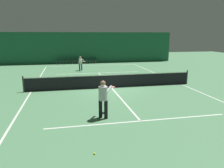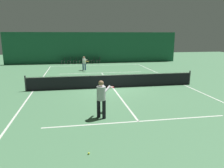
{
  "view_description": "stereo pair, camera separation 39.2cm",
  "coord_description": "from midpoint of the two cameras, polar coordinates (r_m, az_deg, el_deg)",
  "views": [
    {
      "loc": [
        -3.08,
        -14.97,
        3.71
      ],
      "look_at": [
        -0.62,
        -3.21,
        1.0
      ],
      "focal_mm": 35.0,
      "sensor_mm": 36.0,
      "label": 1
    },
    {
      "loc": [
        -2.69,
        -15.05,
        3.71
      ],
      "look_at": [
        -0.62,
        -3.21,
        1.0
      ],
      "focal_mm": 35.0,
      "sensor_mm": 36.0,
      "label": 2
    }
  ],
  "objects": [
    {
      "name": "courtside_chair_5",
      "position": [
        29.32,
        -6.43,
        6.3
      ],
      "size": [
        0.44,
        0.44,
        0.84
      ],
      "rotation": [
        0.0,
        0.0,
        -1.57
      ],
      "color": "#99999E",
      "rests_on": "ground"
    },
    {
      "name": "courtside_chair_6",
      "position": [
        29.4,
        -4.92,
        6.35
      ],
      "size": [
        0.44,
        0.44,
        0.84
      ],
      "rotation": [
        0.0,
        0.0,
        -1.57
      ],
      "color": "#99999E",
      "rests_on": "ground"
    },
    {
      "name": "court_line_sideline_left",
      "position": [
        15.68,
        -21.05,
        -1.85
      ],
      "size": [
        0.1,
        23.8,
        0.0
      ],
      "color": "silver",
      "rests_on": "ground"
    },
    {
      "name": "player_near",
      "position": [
        9.81,
        -3.39,
        -3.25
      ],
      "size": [
        1.09,
        1.35,
        1.75
      ],
      "rotation": [
        0.0,
        0.0,
        0.97
      ],
      "color": "black",
      "rests_on": "ground"
    },
    {
      "name": "backdrop_curtain",
      "position": [
        29.75,
        -6.3,
        9.39
      ],
      "size": [
        23.0,
        0.12,
        4.07
      ],
      "color": "#1E5B3D",
      "rests_on": "ground"
    },
    {
      "name": "court_line_service_near",
      "position": [
        9.81,
        6.31,
        -9.59
      ],
      "size": [
        8.25,
        0.1,
        0.0
      ],
      "color": "silver",
      "rests_on": "ground"
    },
    {
      "name": "ground_plane",
      "position": [
        15.73,
        -0.89,
        -0.95
      ],
      "size": [
        60.0,
        60.0,
        0.0
      ],
      "primitive_type": "plane",
      "color": "#4C7F56"
    },
    {
      "name": "court_line_service_far",
      "position": [
        21.92,
        -4.07,
        2.92
      ],
      "size": [
        8.25,
        0.1,
        0.0
      ],
      "color": "silver",
      "rests_on": "ground"
    },
    {
      "name": "courtside_chair_4",
      "position": [
        29.26,
        -7.94,
        6.24
      ],
      "size": [
        0.44,
        0.44,
        0.84
      ],
      "rotation": [
        0.0,
        0.0,
        -1.57
      ],
      "color": "#99999E",
      "rests_on": "ground"
    },
    {
      "name": "courtside_chair_0",
      "position": [
        29.22,
        -14.03,
        5.98
      ],
      "size": [
        0.44,
        0.44,
        0.84
      ],
      "rotation": [
        0.0,
        0.0,
        -1.57
      ],
      "color": "#99999E",
      "rests_on": "ground"
    },
    {
      "name": "tennis_net",
      "position": [
        15.62,
        -0.9,
        0.87
      ],
      "size": [
        12.0,
        0.1,
        1.07
      ],
      "color": "black",
      "rests_on": "ground"
    },
    {
      "name": "courtside_chair_1",
      "position": [
        29.2,
        -12.51,
        6.05
      ],
      "size": [
        0.44,
        0.44,
        0.84
      ],
      "rotation": [
        0.0,
        0.0,
        -1.57
      ],
      "color": "#99999E",
      "rests_on": "ground"
    },
    {
      "name": "court_line_centre",
      "position": [
        15.73,
        -0.89,
        -0.94
      ],
      "size": [
        0.1,
        12.8,
        0.0
      ],
      "color": "silver",
      "rests_on": "ground"
    },
    {
      "name": "court_line_baseline_far",
      "position": [
        27.32,
        -5.65,
        4.83
      ],
      "size": [
        11.0,
        0.1,
        0.0
      ],
      "color": "silver",
      "rests_on": "ground"
    },
    {
      "name": "court_line_sideline_right",
      "position": [
        17.59,
        16.99,
        -0.04
      ],
      "size": [
        0.1,
        23.8,
        0.0
      ],
      "color": "silver",
      "rests_on": "ground"
    },
    {
      "name": "courtside_chair_2",
      "position": [
        29.2,
        -10.98,
        6.12
      ],
      "size": [
        0.44,
        0.44,
        0.84
      ],
      "rotation": [
        0.0,
        0.0,
        -1.57
      ],
      "color": "#99999E",
      "rests_on": "ground"
    },
    {
      "name": "tennis_ball",
      "position": [
        7.29,
        -6.19,
        -17.66
      ],
      "size": [
        0.07,
        0.07,
        0.07
      ],
      "color": "#D1DB33",
      "rests_on": "ground"
    },
    {
      "name": "courtside_chair_3",
      "position": [
        29.22,
        -9.46,
        6.18
      ],
      "size": [
        0.44,
        0.44,
        0.84
      ],
      "rotation": [
        0.0,
        0.0,
        -1.57
      ],
      "color": "#99999E",
      "rests_on": "ground"
    },
    {
      "name": "player_far",
      "position": [
        23.53,
        -8.66,
        5.62
      ],
      "size": [
        0.72,
        1.32,
        1.5
      ],
      "rotation": [
        0.0,
        0.0,
        -1.25
      ],
      "color": "navy",
      "rests_on": "ground"
    }
  ]
}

